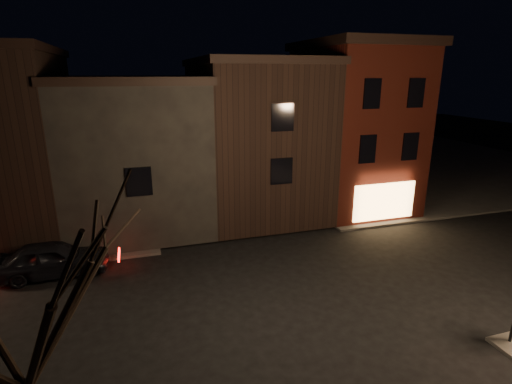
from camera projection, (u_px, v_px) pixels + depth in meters
ground at (292, 289)px, 16.68m from camera, size 120.00×120.00×0.00m
sidewalk_far_right at (401, 161)px, 40.61m from camera, size 30.00×30.00×0.12m
corner_building at (353, 125)px, 26.07m from camera, size 6.50×8.50×10.50m
row_building_a at (254, 136)px, 25.34m from camera, size 7.30×10.30×9.40m
row_building_b at (136, 150)px, 23.44m from camera, size 7.80×10.30×8.40m
bare_tree_left at (5, 282)px, 6.46m from camera, size 5.60×5.60×7.50m
parked_car_a at (53, 259)px, 17.66m from camera, size 4.63×1.86×1.58m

